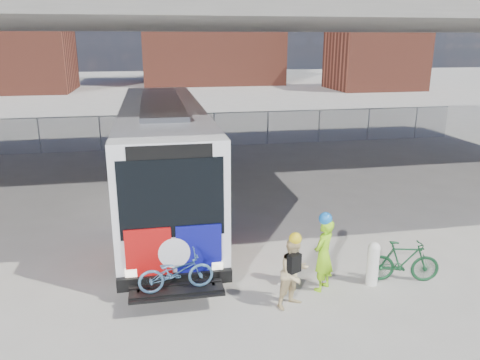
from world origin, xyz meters
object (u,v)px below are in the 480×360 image
object	(u,v)px
cyclist_tan	(294,272)
bike_parked	(403,261)
cyclist_hivis	(324,253)
bollard	(373,262)
bus	(163,148)

from	to	relation	value
cyclist_tan	bike_parked	bearing A→B (deg)	-14.89
bike_parked	cyclist_hivis	bearing A→B (deg)	103.31
bollard	cyclist_hivis	world-z (taller)	cyclist_hivis
bus	bike_parked	size ratio (longest dim) A/B	7.55
cyclist_tan	bike_parked	world-z (taller)	cyclist_tan
bollard	cyclist_hivis	xyz separation A→B (m)	(-1.24, 0.00, 0.34)
bus	bollard	xyz separation A→B (m)	(4.60, -6.33, -1.54)
cyclist_hivis	cyclist_tan	bearing A→B (deg)	-8.55
bus	bike_parked	distance (m)	8.47
cyclist_tan	bike_parked	size ratio (longest dim) A/B	1.00
bus	bike_parked	bearing A→B (deg)	-49.63
cyclist_tan	bike_parked	distance (m)	2.96
bus	cyclist_tan	distance (m)	7.45
bollard	bike_parked	world-z (taller)	bollard
cyclist_tan	bus	bearing A→B (deg)	83.92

